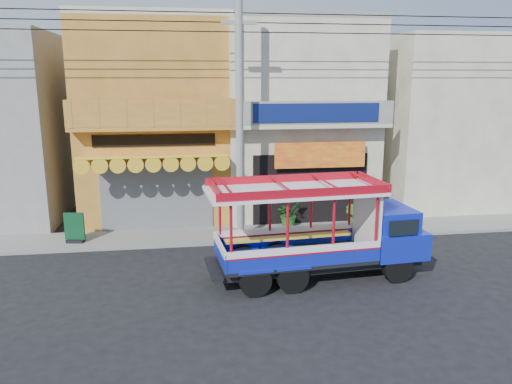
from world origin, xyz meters
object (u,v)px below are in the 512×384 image
potted_plant_b (352,217)px  songthaew_truck (333,231)px  green_sign (75,230)px  potted_plant_a (289,214)px  utility_pole (244,101)px

potted_plant_b → songthaew_truck: bearing=114.8°
songthaew_truck → green_sign: songthaew_truck is taller
green_sign → potted_plant_b: (10.22, 0.05, 0.04)m
potted_plant_a → utility_pole: bearing=178.3°
utility_pole → potted_plant_a: 4.93m
green_sign → potted_plant_a: green_sign is taller
utility_pole → green_sign: 7.48m
songthaew_truck → potted_plant_b: 4.67m
potted_plant_b → utility_pole: bearing=57.9°
potted_plant_a → potted_plant_b: 2.44m
utility_pole → potted_plant_b: size_ratio=28.34×
songthaew_truck → green_sign: size_ratio=6.04×
songthaew_truck → green_sign: (-8.18, 4.07, -0.86)m
utility_pole → songthaew_truck: 5.55m
potted_plant_b → potted_plant_a: bearing=34.0°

